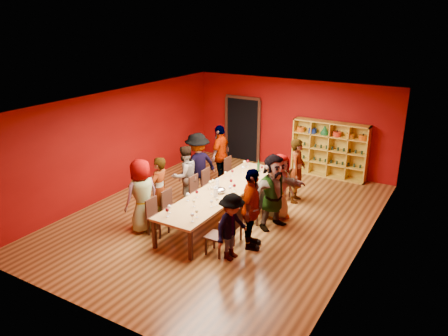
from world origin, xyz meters
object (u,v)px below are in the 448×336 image
(person_left_0, at_px, (142,195))
(chair_person_right_1, at_px, (234,223))
(chair_person_left_4, at_px, (231,170))
(shelving_unit, at_px, (330,147))
(chair_person_right_2, at_px, (257,204))
(person_right_4, at_px, (297,171))
(person_left_3, at_px, (198,166))
(chair_person_right_3, at_px, (266,197))
(chair_person_right_0, at_px, (220,234))
(person_right_1, at_px, (251,209))
(person_left_4, at_px, (220,155))
(chair_person_left_3, at_px, (209,183))
(person_right_3, at_px, (279,187))
(chair_person_right_4, at_px, (285,182))
(chair_person_left_1, at_px, (171,205))
(person_left_2, at_px, (185,176))
(chair_person_left_0, at_px, (155,214))
(spittoon_bowl, at_px, (220,190))
(wine_bottle, at_px, (258,167))
(tasting_table, at_px, (223,192))
(person_right_2, at_px, (273,191))
(chair_person_left_2, at_px, (197,190))
(person_right_0, at_px, (232,227))
(person_left_1, at_px, (159,190))

(person_left_0, bearing_deg, chair_person_right_1, 120.35)
(chair_person_left_4, bearing_deg, shelving_unit, 45.13)
(chair_person_right_2, relative_size, person_right_4, 0.49)
(person_left_3, relative_size, chair_person_right_2, 2.12)
(chair_person_right_3, bearing_deg, chair_person_right_0, -90.00)
(person_right_1, bearing_deg, person_left_4, 21.66)
(chair_person_left_3, xyz_separation_m, person_left_3, (-0.38, -0.00, 0.45))
(person_left_0, xyz_separation_m, person_right_3, (2.54, 2.29, -0.04))
(chair_person_right_4, height_order, person_right_4, person_right_4)
(chair_person_left_4, distance_m, person_right_1, 3.80)
(shelving_unit, xyz_separation_m, person_left_4, (-2.68, -2.32, -0.06))
(chair_person_left_1, distance_m, person_right_1, 2.30)
(person_left_0, height_order, chair_person_left_4, person_left_0)
(person_left_2, height_order, person_right_3, person_right_3)
(chair_person_left_0, bearing_deg, person_right_1, 14.36)
(spittoon_bowl, bearing_deg, wine_bottle, 85.99)
(chair_person_left_3, xyz_separation_m, spittoon_bowl, (0.95, -0.97, 0.32))
(chair_person_left_0, distance_m, chair_person_left_4, 3.61)
(tasting_table, xyz_separation_m, chair_person_right_0, (0.91, -1.66, -0.20))
(chair_person_left_4, xyz_separation_m, person_right_4, (2.16, -0.09, 0.40))
(person_left_2, relative_size, person_right_4, 0.93)
(person_right_4, bearing_deg, person_right_2, 173.43)
(chair_person_left_2, distance_m, person_right_4, 2.80)
(person_right_1, relative_size, wine_bottle, 5.51)
(person_right_2, xyz_separation_m, person_right_4, (-0.09, 1.77, -0.04))
(person_left_2, height_order, chair_person_left_3, person_left_2)
(chair_person_left_0, distance_m, person_left_0, 0.56)
(shelving_unit, height_order, person_left_4, person_left_4)
(person_right_4, bearing_deg, person_left_3, 104.69)
(chair_person_left_3, bearing_deg, person_right_0, -48.97)
(chair_person_left_2, bearing_deg, person_right_4, 38.88)
(person_left_1, relative_size, person_left_2, 1.02)
(wine_bottle, bearing_deg, chair_person_left_0, -108.25)
(chair_person_left_4, relative_size, wine_bottle, 2.62)
(chair_person_left_3, xyz_separation_m, chair_person_right_4, (1.82, 1.14, 0.00))
(person_right_3, bearing_deg, person_right_1, -154.33)
(chair_person_left_4, distance_m, chair_person_right_3, 2.25)
(person_left_3, bearing_deg, chair_person_right_2, 95.31)
(chair_person_left_3, height_order, person_right_2, person_right_2)
(person_left_3, relative_size, chair_person_right_3, 2.12)
(chair_person_right_4, height_order, spittoon_bowl, spittoon_bowl)
(chair_person_left_4, bearing_deg, chair_person_left_3, -90.00)
(person_left_2, bearing_deg, chair_person_left_0, 31.39)
(chair_person_right_3, relative_size, spittoon_bowl, 3.13)
(person_left_1, distance_m, person_right_2, 2.83)
(person_left_2, height_order, person_right_0, person_left_2)
(chair_person_right_4, bearing_deg, person_right_0, -85.27)
(person_right_2, relative_size, chair_person_right_3, 2.11)
(shelving_unit, distance_m, chair_person_right_2, 4.24)
(person_right_4, bearing_deg, person_left_2, 114.83)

